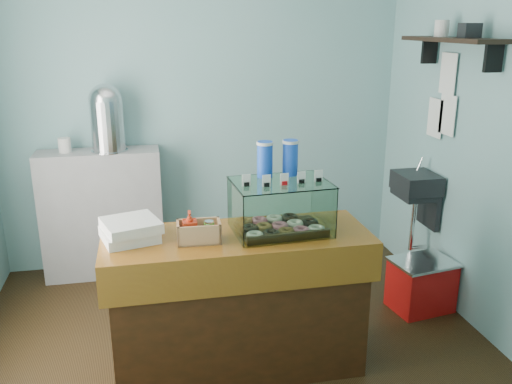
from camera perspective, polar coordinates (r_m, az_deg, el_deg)
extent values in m
plane|color=black|center=(3.88, -2.49, -15.58)|extent=(3.50, 3.50, 0.00)
cube|color=#77ADAD|center=(4.80, -5.66, 8.78)|extent=(3.50, 0.04, 2.80)
cube|color=#77ADAD|center=(1.92, 4.28, -4.30)|extent=(3.50, 0.04, 2.80)
cube|color=#77ADAD|center=(3.99, 22.99, 5.76)|extent=(0.04, 3.00, 2.80)
cube|color=black|center=(4.47, 16.53, 0.94)|extent=(0.30, 0.35, 0.15)
cube|color=black|center=(4.59, 17.76, -1.37)|extent=(0.04, 0.30, 0.35)
cylinder|color=silver|center=(4.56, 16.86, 2.78)|extent=(0.02, 0.02, 0.12)
cylinder|color=silver|center=(4.58, 16.16, -3.26)|extent=(0.04, 0.04, 0.45)
cube|color=black|center=(4.10, 19.87, 14.86)|extent=(0.25, 1.00, 0.03)
cube|color=black|center=(3.81, 23.72, 12.80)|extent=(0.12, 0.03, 0.18)
cube|color=black|center=(4.48, 17.79, 13.90)|extent=(0.12, 0.03, 0.18)
cube|color=white|center=(4.34, 19.50, 7.65)|extent=(0.01, 0.21, 0.30)
cube|color=white|center=(4.49, 18.34, 7.41)|extent=(0.01, 0.21, 0.30)
cube|color=white|center=(4.35, 19.56, 11.66)|extent=(0.01, 0.21, 0.30)
cube|color=#411D0C|center=(3.45, -1.89, -11.95)|extent=(1.50, 0.56, 0.84)
cube|color=#4E200A|center=(3.25, -1.97, -5.02)|extent=(1.60, 0.60, 0.06)
cube|color=#4E200A|center=(3.05, -1.04, -9.07)|extent=(1.60, 0.04, 0.18)
cube|color=#97979A|center=(4.81, -15.83, -2.22)|extent=(1.00, 0.32, 1.10)
cube|color=black|center=(3.30, 2.56, -3.93)|extent=(0.52, 0.39, 0.02)
torus|color=beige|center=(3.14, -0.11, -4.56)|extent=(0.10, 0.10, 0.03)
torus|color=black|center=(3.16, 1.57, -4.39)|extent=(0.10, 0.10, 0.03)
torus|color=brown|center=(3.19, 3.21, -4.22)|extent=(0.10, 0.10, 0.03)
torus|color=#CF617F|center=(3.22, 4.83, -4.05)|extent=(0.10, 0.10, 0.03)
torus|color=beige|center=(3.25, 6.41, -3.88)|extent=(0.10, 0.10, 0.03)
torus|color=black|center=(3.24, -0.65, -3.81)|extent=(0.10, 0.10, 0.03)
torus|color=brown|center=(3.27, 0.97, -3.65)|extent=(0.10, 0.10, 0.03)
torus|color=#CF617F|center=(3.29, 2.57, -3.49)|extent=(0.10, 0.10, 0.03)
torus|color=beige|center=(3.32, 4.13, -3.33)|extent=(0.10, 0.10, 0.03)
torus|color=black|center=(3.35, 5.68, -3.18)|extent=(0.10, 0.10, 0.03)
torus|color=brown|center=(3.35, -1.16, -3.11)|extent=(0.10, 0.10, 0.03)
torus|color=#CF617F|center=(3.37, 0.41, -2.96)|extent=(0.10, 0.10, 0.03)
torus|color=beige|center=(3.40, 1.96, -2.81)|extent=(0.10, 0.10, 0.03)
torus|color=black|center=(3.43, 3.49, -2.66)|extent=(0.10, 0.10, 0.03)
cube|color=white|center=(3.07, 3.74, -2.79)|extent=(0.56, 0.04, 0.30)
cube|color=white|center=(3.44, 1.57, -0.55)|extent=(0.56, 0.04, 0.30)
cube|color=white|center=(3.19, -2.19, -2.03)|extent=(0.03, 0.40, 0.30)
cube|color=white|center=(3.35, 7.14, -1.19)|extent=(0.03, 0.40, 0.30)
cube|color=white|center=(3.21, 2.63, 1.01)|extent=(0.59, 0.45, 0.01)
cube|color=white|center=(3.09, -0.94, 1.14)|extent=(0.05, 0.01, 0.07)
cube|color=black|center=(3.10, -0.93, 0.73)|extent=(0.03, 0.02, 0.02)
cube|color=white|center=(3.12, 1.01, 1.29)|extent=(0.05, 0.01, 0.07)
cube|color=black|center=(3.13, 1.01, 0.88)|extent=(0.03, 0.02, 0.02)
cube|color=white|center=(3.15, 2.92, 1.43)|extent=(0.05, 0.01, 0.07)
cube|color=red|center=(3.16, 2.91, 1.03)|extent=(0.03, 0.02, 0.02)
cube|color=white|center=(3.19, 4.79, 1.57)|extent=(0.05, 0.01, 0.07)
cube|color=black|center=(3.19, 4.78, 1.17)|extent=(0.03, 0.02, 0.02)
cube|color=white|center=(3.22, 6.61, 1.70)|extent=(0.05, 0.01, 0.07)
cube|color=black|center=(3.23, 6.60, 1.31)|extent=(0.03, 0.02, 0.02)
cylinder|color=blue|center=(3.28, 0.94, 3.46)|extent=(0.09, 0.09, 0.22)
cylinder|color=silver|center=(3.26, 0.95, 5.16)|extent=(0.10, 0.10, 0.02)
cylinder|color=blue|center=(3.33, 3.62, 3.63)|extent=(0.09, 0.09, 0.22)
cylinder|color=silver|center=(3.31, 3.66, 5.31)|extent=(0.10, 0.10, 0.02)
cube|color=tan|center=(3.16, -6.00, -5.10)|extent=(0.26, 0.16, 0.01)
cube|color=tan|center=(3.08, -5.95, -4.65)|extent=(0.25, 0.02, 0.12)
cube|color=tan|center=(3.21, -6.12, -3.75)|extent=(0.25, 0.02, 0.12)
cube|color=tan|center=(3.14, -8.19, -4.30)|extent=(0.02, 0.15, 0.12)
cube|color=tan|center=(3.15, -3.89, -4.07)|extent=(0.02, 0.15, 0.12)
imported|color=red|center=(3.13, -6.97, -3.54)|extent=(0.08, 0.08, 0.18)
cylinder|color=#4E9027|center=(3.14, -4.94, -4.10)|extent=(0.06, 0.06, 0.10)
cylinder|color=silver|center=(3.13, -4.97, -3.16)|extent=(0.05, 0.05, 0.01)
cube|color=silver|center=(3.25, -13.18, -4.39)|extent=(0.37, 0.37, 0.06)
cube|color=silver|center=(3.22, -13.04, -3.43)|extent=(0.38, 0.38, 0.06)
cylinder|color=silver|center=(4.64, -15.15, 4.25)|extent=(0.30, 0.30, 0.01)
cylinder|color=silver|center=(4.60, -15.35, 6.78)|extent=(0.27, 0.27, 0.41)
sphere|color=silver|center=(4.57, -15.56, 9.28)|extent=(0.27, 0.27, 0.27)
cube|color=red|center=(4.38, 16.99, -9.43)|extent=(0.48, 0.39, 0.38)
cube|color=silver|center=(4.30, 17.22, -7.06)|extent=(0.50, 0.41, 0.02)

